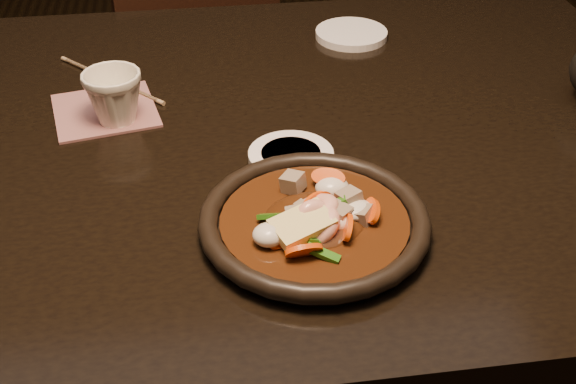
{
  "coord_description": "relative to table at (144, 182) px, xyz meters",
  "views": [
    {
      "loc": [
        0.08,
        -0.86,
        1.26
      ],
      "look_at": [
        0.17,
        -0.22,
        0.8
      ],
      "focal_mm": 45.0,
      "sensor_mm": 36.0,
      "label": 1
    }
  ],
  "objects": [
    {
      "name": "tea_cup",
      "position": [
        -0.03,
        0.04,
        0.12
      ],
      "size": [
        0.09,
        0.08,
        0.08
      ],
      "primitive_type": "imported",
      "rotation": [
        0.0,
        0.0,
        -0.11
      ],
      "color": "white",
      "rests_on": "table"
    },
    {
      "name": "soy_dish",
      "position": [
        0.2,
        -0.09,
        0.08
      ],
      "size": [
        0.11,
        0.11,
        0.02
      ],
      "primitive_type": "cylinder",
      "color": "white",
      "rests_on": "table"
    },
    {
      "name": "chopsticks",
      "position": [
        -0.04,
        0.17,
        0.08
      ],
      "size": [
        0.17,
        0.18,
        0.01
      ],
      "rotation": [
        0.0,
        0.0,
        0.75
      ],
      "color": "tan",
      "rests_on": "table"
    },
    {
      "name": "saucer_right",
      "position": [
        0.36,
        0.28,
        0.08
      ],
      "size": [
        0.12,
        0.12,
        0.01
      ],
      "primitive_type": "cylinder",
      "color": "white",
      "rests_on": "table"
    },
    {
      "name": "stirfry",
      "position": [
        0.2,
        -0.24,
        0.1
      ],
      "size": [
        0.15,
        0.16,
        0.06
      ],
      "color": "#351909",
      "rests_on": "plate"
    },
    {
      "name": "table",
      "position": [
        0.0,
        0.0,
        0.0
      ],
      "size": [
        1.6,
        0.9,
        0.75
      ],
      "color": "black",
      "rests_on": "floor"
    },
    {
      "name": "napkin",
      "position": [
        -0.05,
        0.07,
        0.08
      ],
      "size": [
        0.16,
        0.16,
        0.0
      ],
      "primitive_type": "cube",
      "rotation": [
        0.0,
        0.0,
        0.2
      ],
      "color": "#965D5C",
      "rests_on": "table"
    },
    {
      "name": "chair",
      "position": [
        0.07,
        0.71,
        -0.24
      ],
      "size": [
        0.48,
        0.48,
        0.8
      ],
      "rotation": [
        0.0,
        0.0,
        3.46
      ],
      "color": "black",
      "rests_on": "floor"
    },
    {
      "name": "plate",
      "position": [
        0.2,
        -0.24,
        0.09
      ],
      "size": [
        0.26,
        0.26,
        0.03
      ],
      "color": "black",
      "rests_on": "table"
    }
  ]
}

